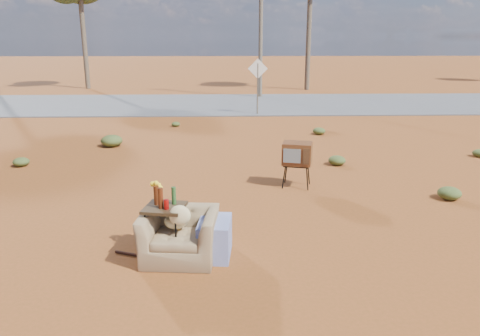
{
  "coord_description": "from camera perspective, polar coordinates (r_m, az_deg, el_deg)",
  "views": [
    {
      "loc": [
        0.23,
        -6.54,
        3.01
      ],
      "look_at": [
        0.47,
        1.29,
        0.8
      ],
      "focal_mm": 35.0,
      "sensor_mm": 36.0,
      "label": 1
    }
  ],
  "objects": [
    {
      "name": "ground",
      "position": [
        7.2,
        -3.5,
        -8.98
      ],
      "size": [
        140.0,
        140.0,
        0.0
      ],
      "primitive_type": "plane",
      "color": "brown",
      "rests_on": "ground"
    },
    {
      "name": "highway",
      "position": [
        21.74,
        -2.39,
        7.83
      ],
      "size": [
        140.0,
        7.0,
        0.04
      ],
      "primitive_type": "cube",
      "color": "#565659",
      "rests_on": "ground"
    },
    {
      "name": "armchair",
      "position": [
        6.59,
        -6.61,
        -7.43
      ],
      "size": [
        1.28,
        0.79,
        0.91
      ],
      "rotation": [
        0.0,
        0.0,
        -0.09
      ],
      "color": "olive",
      "rests_on": "ground"
    },
    {
      "name": "tv_unit",
      "position": [
        9.6,
        6.98,
        1.69
      ],
      "size": [
        0.67,
        0.59,
        0.93
      ],
      "rotation": [
        0.0,
        0.0,
        -0.25
      ],
      "color": "black",
      "rests_on": "ground"
    },
    {
      "name": "side_table",
      "position": [
        6.55,
        -9.41,
        -4.3
      ],
      "size": [
        0.62,
        0.62,
        1.06
      ],
      "rotation": [
        0.0,
        0.0,
        -0.19
      ],
      "color": "#342513",
      "rests_on": "ground"
    },
    {
      "name": "rusty_bar",
      "position": [
        6.72,
        -9.72,
        -10.89
      ],
      "size": [
        1.36,
        0.56,
        0.04
      ],
      "primitive_type": "cylinder",
      "rotation": [
        0.0,
        1.57,
        -0.37
      ],
      "color": "#482213",
      "rests_on": "ground"
    },
    {
      "name": "road_sign",
      "position": [
        18.64,
        2.17,
        11.1
      ],
      "size": [
        0.78,
        0.06,
        2.19
      ],
      "color": "brown",
      "rests_on": "ground"
    },
    {
      "name": "utility_pole_center",
      "position": [
        24.13,
        2.56,
        18.43
      ],
      "size": [
        1.4,
        0.2,
        8.0
      ],
      "color": "brown",
      "rests_on": "ground"
    },
    {
      "name": "scrub_patch",
      "position": [
        11.36,
        -7.05,
        1.01
      ],
      "size": [
        17.49,
        8.07,
        0.33
      ],
      "color": "#475726",
      "rests_on": "ground"
    }
  ]
}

